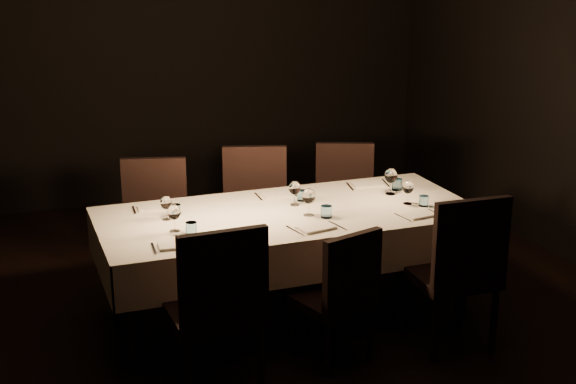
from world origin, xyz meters
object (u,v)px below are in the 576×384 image
object	(u,v)px
chair_near_center	(341,290)
chair_far_right	(345,199)
chair_far_center	(255,209)
chair_near_right	(458,266)
chair_far_left	(155,221)
chair_near_left	(218,304)
dining_table	(288,222)

from	to	relation	value
chair_near_center	chair_far_right	world-z (taller)	chair_far_right
chair_near_center	chair_far_center	bearing A→B (deg)	-104.26
chair_far_center	chair_far_right	distance (m)	0.77
chair_near_right	chair_far_left	size ratio (longest dim) A/B	1.05
chair_near_center	chair_far_right	bearing A→B (deg)	-131.66
chair_near_left	chair_far_left	distance (m)	1.58
chair_near_center	chair_far_right	distance (m)	1.68
chair_near_right	chair_far_center	xyz separation A→B (m)	(-0.83, 1.54, -0.01)
chair_far_left	chair_near_right	bearing A→B (deg)	-28.62
dining_table	chair_far_left	xyz separation A→B (m)	(-0.76, 0.75, -0.15)
chair_near_left	chair_near_right	bearing A→B (deg)	178.63
chair_near_center	chair_near_right	distance (m)	0.77
chair_far_left	chair_far_right	world-z (taller)	chair_far_left
chair_near_right	chair_near_center	bearing A→B (deg)	-3.68
chair_near_left	chair_far_left	world-z (taller)	chair_near_left
chair_near_center	chair_far_center	xyz separation A→B (m)	(-0.07, 1.46, 0.07)
chair_near_center	chair_far_center	world-z (taller)	chair_far_center
chair_far_right	dining_table	bearing A→B (deg)	-112.42
chair_far_center	chair_near_right	bearing A→B (deg)	-44.04
chair_near_center	chair_near_right	bearing A→B (deg)	157.30
dining_table	chair_near_right	distance (m)	1.17
chair_near_left	chair_near_right	distance (m)	1.55
chair_near_center	chair_far_left	distance (m)	1.71
chair_near_left	chair_far_center	size ratio (longest dim) A/B	1.02
chair_far_right	chair_far_center	bearing A→B (deg)	-153.60
chair_near_left	chair_far_left	bearing A→B (deg)	-90.46
dining_table	chair_far_right	xyz separation A→B (m)	(0.77, 0.79, -0.16)
chair_near_right	chair_far_right	distance (m)	1.60
chair_far_right	chair_near_center	bearing A→B (deg)	-92.78
dining_table	chair_near_left	distance (m)	1.10
dining_table	chair_near_left	world-z (taller)	chair_near_left
chair_far_left	chair_far_center	distance (m)	0.77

